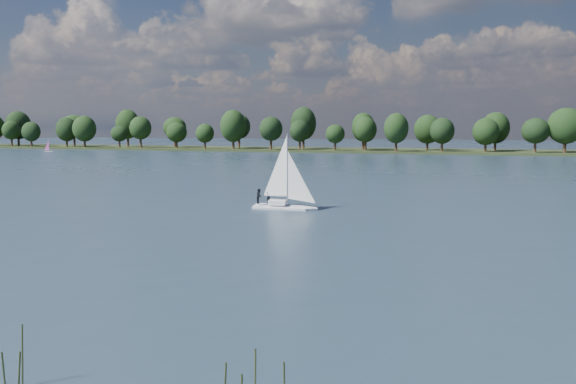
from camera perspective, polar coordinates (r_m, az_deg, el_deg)
The scene contains 5 objects.
ground at distance 127.92m, azimuth 8.54°, elevation 1.68°, with size 700.00×700.00×0.00m, color #233342.
far_shore at distance 238.62m, azimuth 13.83°, elevation 3.45°, with size 660.00×40.00×1.50m, color black.
sailboat at distance 70.45m, azimuth -0.61°, elevation 0.43°, with size 6.71×2.25×8.70m.
dinghy_pink at distance 253.57m, azimuth -20.48°, elevation 3.64°, with size 3.22×2.09×4.80m.
treeline at distance 235.19m, azimuth 13.10°, elevation 5.42°, with size 562.99×74.05×18.10m.
Camera 1 is at (24.91, -25.14, 9.00)m, focal length 40.00 mm.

